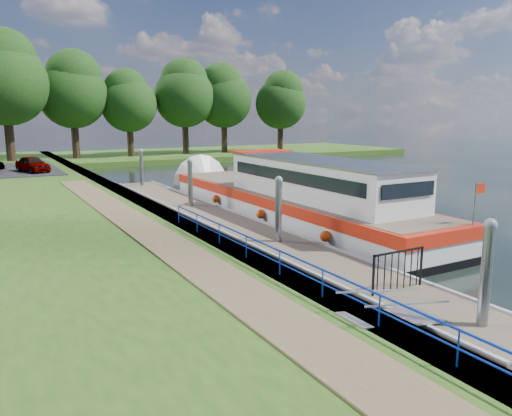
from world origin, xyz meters
TOP-DOWN VIEW (x-y plane):
  - ground at (0.00, 0.00)m, footprint 160.00×160.00m
  - bank_edge at (-2.55, 15.00)m, footprint 1.10×90.00m
  - far_bank at (12.00, 52.00)m, footprint 60.00×18.00m
  - footpath at (-4.40, 8.00)m, footprint 1.60×40.00m
  - blue_fence at (-2.75, 3.00)m, footprint 0.04×18.04m
  - pontoon at (0.00, 13.00)m, footprint 2.50×30.00m
  - mooring_piles at (0.00, 13.00)m, footprint 0.30×27.30m
  - gangway at (-1.85, 0.50)m, footprint 2.58×1.00m
  - gate_panel at (-0.00, 2.20)m, footprint 1.85×0.05m
  - barge at (3.60, 13.86)m, footprint 4.36×21.15m
  - horizon_trees at (-1.61, 48.68)m, footprint 54.38×10.03m
  - car_a at (-6.12, 35.10)m, footprint 2.57×3.93m

SIDE VIEW (x-z plane):
  - ground at x=0.00m, z-range 0.00..0.00m
  - pontoon at x=0.00m, z-range -0.10..0.46m
  - far_bank at x=12.00m, z-range 0.00..0.60m
  - bank_edge at x=-2.55m, z-range 0.00..0.78m
  - gangway at x=-1.85m, z-range 0.16..1.09m
  - footpath at x=-4.40m, z-range 0.78..0.83m
  - barge at x=3.60m, z-range -1.30..3.48m
  - gate_panel at x=0.00m, z-range 0.57..1.72m
  - mooring_piles at x=0.00m, z-range -0.50..3.05m
  - blue_fence at x=-2.75m, z-range 0.95..1.67m
  - car_a at x=-6.12m, z-range 0.83..2.08m
  - horizon_trees at x=-1.61m, z-range 1.51..14.38m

